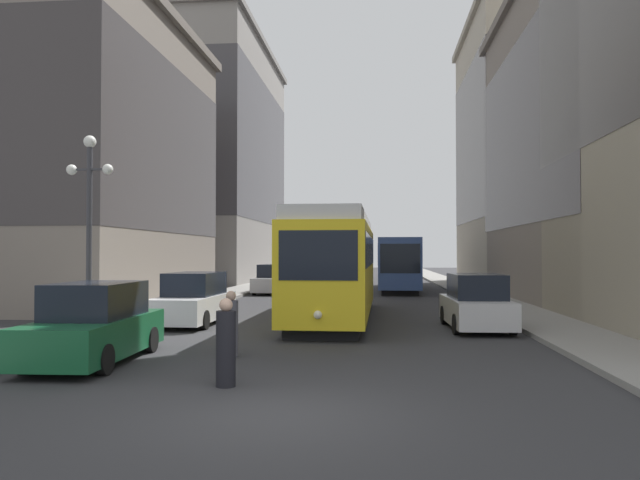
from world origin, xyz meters
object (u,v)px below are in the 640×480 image
streetcar (336,264)px  pedestrian_crossing_near (231,326)px  parked_car_left_mid (95,325)px  transit_bus (398,262)px  pedestrian_crossing_far (226,345)px  lamp_post_left_near (89,204)px  parked_car_left_near (274,280)px  parked_car_right_far (476,304)px  parked_car_left_far (194,300)px

streetcar → pedestrian_crossing_near: bearing=-102.2°
parked_car_left_mid → pedestrian_crossing_near: 3.11m
transit_bus → parked_car_left_mid: bearing=-104.8°
transit_bus → pedestrian_crossing_far: (-4.21, -30.15, -1.18)m
streetcar → lamp_post_left_near: lamp_post_left_near is taller
transit_bus → streetcar: bearing=-98.3°
parked_car_left_near → pedestrian_crossing_near: parked_car_left_near is taller
parked_car_right_far → pedestrian_crossing_near: parked_car_right_far is taller
parked_car_right_far → pedestrian_crossing_near: (-6.76, -5.94, -0.10)m
streetcar → pedestrian_crossing_far: (-1.24, -11.94, -1.33)m
parked_car_left_mid → parked_car_left_far: 7.59m
parked_car_right_far → parked_car_left_near: bearing=-62.0°
parked_car_left_mid → pedestrian_crossing_far: bearing=-34.1°
parked_car_right_far → pedestrian_crossing_near: bearing=39.7°
parked_car_left_far → streetcar: bearing=24.1°
parked_car_left_far → pedestrian_crossing_near: bearing=-65.1°
pedestrian_crossing_far → parked_car_left_near: bearing=-118.0°
pedestrian_crossing_far → pedestrian_crossing_near: bearing=-113.6°
parked_car_left_mid → pedestrian_crossing_near: parked_car_left_mid is taller
parked_car_left_near → lamp_post_left_near: (-1.90, -20.51, 3.09)m
parked_car_left_far → parked_car_left_near: bearing=90.8°
streetcar → parked_car_left_far: (-4.89, -2.10, -1.26)m
transit_bus → pedestrian_crossing_near: transit_bus is taller
transit_bus → lamp_post_left_near: (-9.75, -24.38, 1.99)m
transit_bus → parked_car_right_far: (1.84, -20.94, -1.10)m
parked_car_right_far → pedestrian_crossing_near: 9.00m
parked_car_left_mid → parked_car_left_far: same height
streetcar → parked_car_left_far: 5.47m
pedestrian_crossing_near → streetcar: bearing=157.0°
parked_car_left_far → pedestrian_crossing_far: (3.64, -9.84, -0.07)m
parked_car_left_mid → parked_car_right_far: (9.69, 6.97, -0.00)m
parked_car_left_near → parked_car_right_far: (9.69, -17.07, -0.00)m
parked_car_right_far → lamp_post_left_near: 12.48m
transit_bus → lamp_post_left_near: lamp_post_left_near is taller
pedestrian_crossing_near → lamp_post_left_near: lamp_post_left_near is taller
transit_bus → pedestrian_crossing_near: (-4.92, -26.88, -1.21)m
pedestrian_crossing_near → lamp_post_left_near: size_ratio=0.27×
parked_car_right_far → parked_car_left_far: bearing=-5.3°
transit_bus → parked_car_left_mid: (-7.85, -27.91, -1.10)m
streetcar → parked_car_left_mid: streetcar is taller
streetcar → pedestrian_crossing_far: 12.08m
streetcar → transit_bus: 18.45m
parked_car_left_mid → lamp_post_left_near: 5.06m
streetcar → pedestrian_crossing_near: (-1.95, -8.67, -1.36)m
streetcar → parked_car_left_mid: bearing=-116.2°
parked_car_right_far → pedestrian_crossing_far: (-6.05, -9.21, -0.07)m
parked_car_left_mid → parked_car_left_far: bearing=87.5°
streetcar → pedestrian_crossing_far: streetcar is taller
streetcar → transit_bus: size_ratio=1.08×
streetcar → pedestrian_crossing_far: bearing=-95.4°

